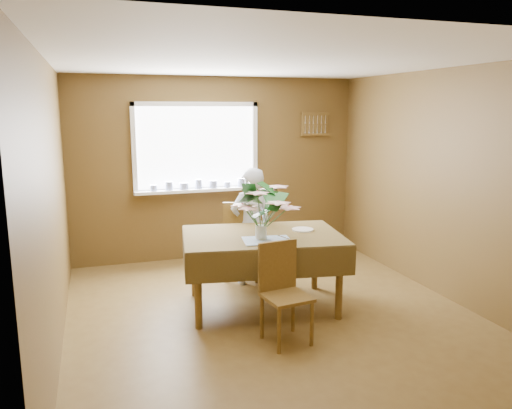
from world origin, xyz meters
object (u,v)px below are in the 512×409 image
object	(u,v)px
chair_near	(282,287)
seated_woman	(251,226)
chair_far	(242,237)
flower_bouquet	(261,207)
dining_table	(263,243)

from	to	relation	value
chair_near	seated_woman	bearing A→B (deg)	75.16
chair_far	flower_bouquet	bearing A→B (deg)	104.25
seated_woman	chair_near	bearing A→B (deg)	79.72
seated_woman	flower_bouquet	xyz separation A→B (m)	(-0.19, -0.92, 0.41)
dining_table	seated_woman	distance (m)	0.75
dining_table	chair_far	distance (m)	0.90
flower_bouquet	chair_near	bearing A→B (deg)	-89.45
chair_far	flower_bouquet	world-z (taller)	flower_bouquet
flower_bouquet	dining_table	bearing A→B (deg)	66.67
dining_table	flower_bouquet	world-z (taller)	flower_bouquet
dining_table	flower_bouquet	bearing A→B (deg)	-104.47
flower_bouquet	chair_far	bearing A→B (deg)	83.92
seated_woman	dining_table	bearing A→B (deg)	78.00
dining_table	seated_woman	size ratio (longest dim) A/B	1.27
dining_table	chair_far	xyz separation A→B (m)	(0.03, 0.88, -0.16)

